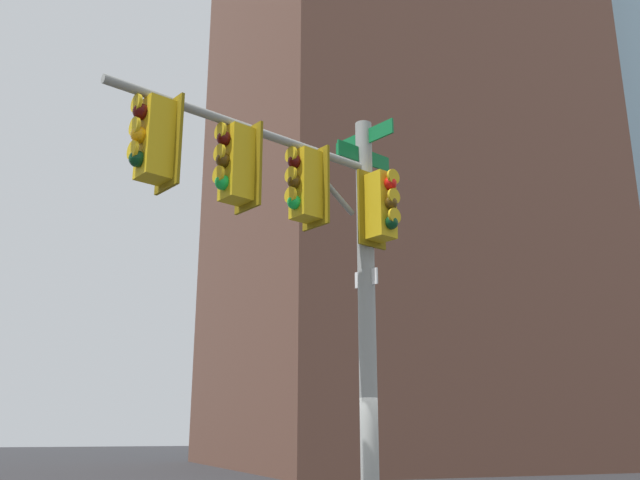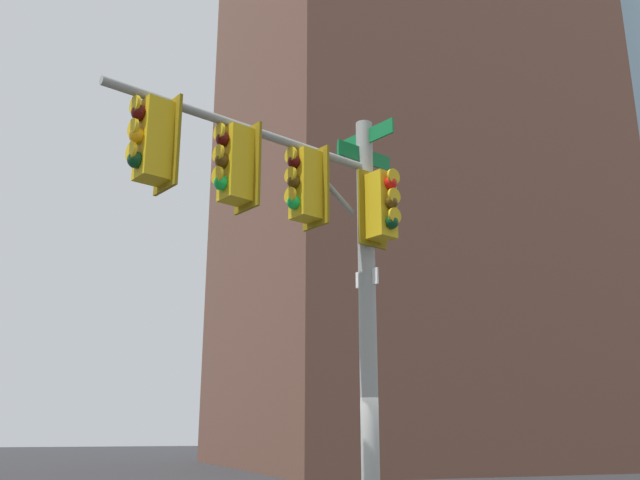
{
  "view_description": "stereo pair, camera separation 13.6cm",
  "coord_description": "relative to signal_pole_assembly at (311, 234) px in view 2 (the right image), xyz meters",
  "views": [
    {
      "loc": [
        9.24,
        -4.0,
        2.03
      ],
      "look_at": [
        0.79,
        -0.61,
        4.63
      ],
      "focal_mm": 37.98,
      "sensor_mm": 36.0,
      "label": 1
    },
    {
      "loc": [
        9.29,
        -3.87,
        2.03
      ],
      "look_at": [
        0.79,
        -0.61,
        4.63
      ],
      "focal_mm": 37.98,
      "sensor_mm": 36.0,
      "label": 2
    }
  ],
  "objects": [
    {
      "name": "building_glass_tower",
      "position": [
        -34.18,
        23.4,
        28.48
      ],
      "size": [
        24.63,
        25.49,
        66.28
      ],
      "primitive_type": "cube",
      "color": "#8CB2C6",
      "rests_on": "ground_plane"
    },
    {
      "name": "building_brick_midblock",
      "position": [
        -37.57,
        28.0,
        13.32
      ],
      "size": [
        16.67,
        18.26,
        35.96
      ],
      "primitive_type": "cube",
      "color": "brown",
      "rests_on": "ground_plane"
    },
    {
      "name": "building_brick_nearside",
      "position": [
        -31.37,
        17.79,
        21.75
      ],
      "size": [
        23.05,
        21.47,
        52.84
      ],
      "primitive_type": "cube",
      "color": "brown",
      "rests_on": "ground_plane"
    },
    {
      "name": "signal_pole_assembly",
      "position": [
        0.0,
        0.0,
        0.0
      ],
      "size": [
        2.03,
        4.51,
        6.69
      ],
      "rotation": [
        0.0,
        0.0,
        5.05
      ],
      "color": "gray",
      "rests_on": "ground_plane"
    }
  ]
}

